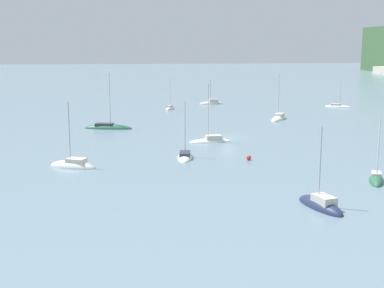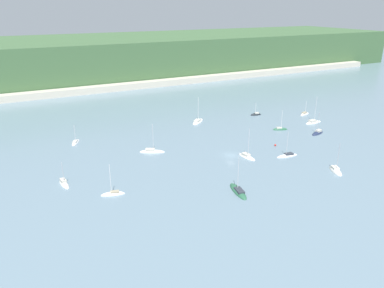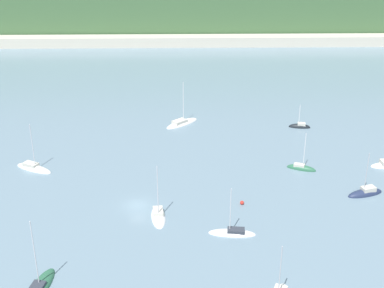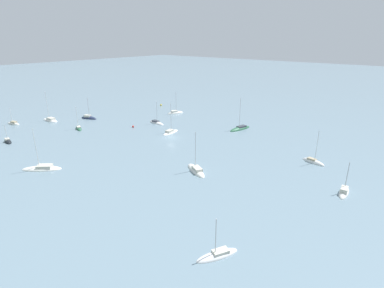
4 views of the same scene
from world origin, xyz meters
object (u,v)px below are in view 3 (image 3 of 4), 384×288
(sailboat_4, at_px, (365,194))
(sailboat_12, at_px, (158,216))
(sailboat_3, at_px, (34,168))
(mooring_buoy_1, at_px, (242,203))
(sailboat_9, at_px, (182,123))
(sailboat_11, at_px, (300,127))
(sailboat_6, at_px, (232,233))
(sailboat_5, at_px, (301,169))

(sailboat_4, height_order, sailboat_12, sailboat_12)
(sailboat_3, height_order, sailboat_4, sailboat_3)
(sailboat_4, distance_m, mooring_buoy_1, 21.55)
(sailboat_4, xyz_separation_m, mooring_buoy_1, (-21.34, -2.93, 0.21))
(sailboat_4, bearing_deg, sailboat_9, -62.97)
(sailboat_11, height_order, mooring_buoy_1, sailboat_11)
(sailboat_4, relative_size, sailboat_9, 0.85)
(sailboat_11, xyz_separation_m, sailboat_12, (-29.72, -35.82, 0.05))
(sailboat_3, height_order, sailboat_6, sailboat_3)
(sailboat_5, xyz_separation_m, sailboat_11, (3.76, 19.88, -0.00))
(sailboat_5, bearing_deg, sailboat_3, -159.45)
(sailboat_4, height_order, sailboat_11, sailboat_4)
(sailboat_9, xyz_separation_m, mooring_buoy_1, (9.83, -34.80, 0.22))
(sailboat_9, xyz_separation_m, sailboat_11, (25.93, -2.52, -0.02))
(sailboat_3, xyz_separation_m, sailboat_9, (27.60, 21.41, -0.01))
(sailboat_9, bearing_deg, sailboat_3, 175.82)
(sailboat_12, bearing_deg, sailboat_5, 115.67)
(sailboat_4, xyz_separation_m, sailboat_9, (-31.17, 31.88, -0.01))
(sailboat_6, bearing_deg, sailboat_11, -108.38)
(sailboat_4, height_order, mooring_buoy_1, sailboat_4)
(sailboat_3, distance_m, sailboat_9, 34.93)
(sailboat_6, bearing_deg, mooring_buoy_1, -99.42)
(sailboat_11, bearing_deg, mooring_buoy_1, 72.85)
(sailboat_11, bearing_deg, sailboat_6, 75.02)
(sailboat_4, bearing_deg, mooring_buoy_1, -9.53)
(mooring_buoy_1, bearing_deg, sailboat_6, -105.38)
(sailboat_3, relative_size, sailboat_12, 1.01)
(mooring_buoy_1, bearing_deg, sailboat_4, 7.80)
(sailboat_9, height_order, sailboat_11, sailboat_9)
(sailboat_3, bearing_deg, sailboat_5, 26.79)
(sailboat_3, bearing_deg, sailboat_6, -3.98)
(sailboat_4, bearing_deg, sailboat_12, -6.86)
(mooring_buoy_1, bearing_deg, sailboat_9, 105.77)
(sailboat_9, relative_size, sailboat_12, 1.05)
(sailboat_4, relative_size, sailboat_5, 1.07)
(sailboat_3, xyz_separation_m, sailboat_11, (53.54, 18.89, -0.02))
(sailboat_4, bearing_deg, sailboat_11, -97.22)
(sailboat_3, bearing_deg, sailboat_11, 47.37)
(sailboat_4, xyz_separation_m, sailboat_6, (-23.67, -11.39, -0.03))
(sailboat_12, bearing_deg, sailboat_3, -131.28)
(mooring_buoy_1, bearing_deg, sailboat_5, 45.12)
(sailboat_5, height_order, sailboat_6, sailboat_6)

